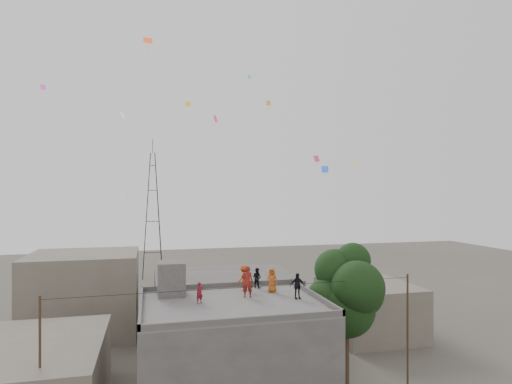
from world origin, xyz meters
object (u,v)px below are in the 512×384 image
person_red_adult (247,282)px  tree (347,293)px  transmission_tower (153,215)px  person_dark_adult (297,286)px  stair_head_box (171,278)px

person_red_adult → tree: bearing=-166.6°
person_red_adult → transmission_tower: bearing=-65.7°
transmission_tower → person_dark_adult: 40.91m
stair_head_box → person_dark_adult: (7.05, -2.69, -0.26)m
stair_head_box → transmission_tower: (-0.80, 37.40, 1.97)m
tree → transmission_tower: bearing=106.1°
tree → person_dark_adult: tree is taller
transmission_tower → person_dark_adult: (7.85, -40.09, -2.22)m
tree → transmission_tower: 41.12m
stair_head_box → tree: (10.57, -2.00, -1.00)m
tree → person_red_adult: (-6.24, 0.38, 0.92)m
transmission_tower → tree: bearing=-73.9°
stair_head_box → person_red_adult: bearing=-20.6°
tree → person_red_adult: 6.32m
transmission_tower → person_dark_adult: transmission_tower is taller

